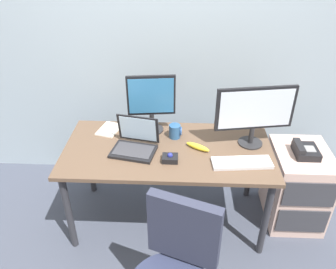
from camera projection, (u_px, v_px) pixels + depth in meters
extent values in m
plane|color=#414755|center=(168.00, 217.00, 2.86)|extent=(8.00, 8.00, 0.00)
cube|color=#97A8B3|center=(172.00, 27.00, 2.73)|extent=(6.00, 0.10, 2.80)
cube|color=brown|center=(168.00, 150.00, 2.49)|extent=(1.53, 0.75, 0.03)
cylinder|color=#2D2D33|center=(69.00, 213.00, 2.44)|extent=(0.05, 0.05, 0.68)
cylinder|color=#2D2D33|center=(266.00, 219.00, 2.38)|extent=(0.05, 0.05, 0.68)
cylinder|color=#2D2D33|center=(90.00, 160.00, 2.97)|extent=(0.05, 0.05, 0.68)
cylinder|color=#2D2D33|center=(251.00, 165.00, 2.92)|extent=(0.05, 0.05, 0.68)
cube|color=beige|center=(296.00, 185.00, 2.72)|extent=(0.42, 0.52, 0.64)
cube|color=#38383D|center=(310.00, 195.00, 2.42)|extent=(0.38, 0.01, 0.22)
cube|color=#38383D|center=(302.00, 221.00, 2.57)|extent=(0.38, 0.01, 0.22)
cube|color=black|center=(306.00, 151.00, 2.52)|extent=(0.17, 0.20, 0.06)
cube|color=black|center=(299.00, 146.00, 2.50)|extent=(0.05, 0.18, 0.04)
cube|color=gray|center=(310.00, 149.00, 2.49)|extent=(0.07, 0.08, 0.01)
cube|color=#303347|center=(184.00, 230.00, 1.79)|extent=(0.40, 0.19, 0.42)
cylinder|color=#262628|center=(250.00, 143.00, 2.53)|extent=(0.18, 0.18, 0.01)
cylinder|color=#262628|center=(251.00, 135.00, 2.50)|extent=(0.04, 0.04, 0.12)
cube|color=black|center=(256.00, 108.00, 2.38)|extent=(0.57, 0.12, 0.32)
cube|color=silver|center=(256.00, 109.00, 2.36)|extent=(0.52, 0.09, 0.28)
cylinder|color=#262628|center=(152.00, 129.00, 2.69)|extent=(0.18, 0.18, 0.01)
cylinder|color=#262628|center=(152.00, 121.00, 2.66)|extent=(0.04, 0.04, 0.14)
cube|color=black|center=(151.00, 95.00, 2.53)|extent=(0.37, 0.07, 0.32)
cube|color=teal|center=(151.00, 96.00, 2.52)|extent=(0.34, 0.04, 0.28)
cube|color=silver|center=(242.00, 163.00, 2.31)|extent=(0.42, 0.18, 0.02)
cube|color=white|center=(242.00, 161.00, 2.31)|extent=(0.39, 0.15, 0.01)
cube|color=black|center=(133.00, 151.00, 2.43)|extent=(0.35, 0.28, 0.02)
cube|color=#38383D|center=(133.00, 150.00, 2.42)|extent=(0.30, 0.22, 0.00)
cube|color=black|center=(138.00, 129.00, 2.47)|extent=(0.31, 0.10, 0.22)
cube|color=silver|center=(138.00, 129.00, 2.46)|extent=(0.27, 0.08, 0.19)
cube|color=black|center=(170.00, 158.00, 2.34)|extent=(0.11, 0.09, 0.04)
sphere|color=navy|center=(170.00, 155.00, 2.33)|extent=(0.04, 0.04, 0.04)
cylinder|color=#2B5686|center=(175.00, 131.00, 2.58)|extent=(0.09, 0.09, 0.11)
torus|color=#2D5496|center=(181.00, 131.00, 2.58)|extent=(0.01, 0.07, 0.07)
cube|color=white|center=(109.00, 129.00, 2.69)|extent=(0.20, 0.24, 0.01)
ellipsoid|color=yellow|center=(198.00, 147.00, 2.46)|extent=(0.19, 0.14, 0.04)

